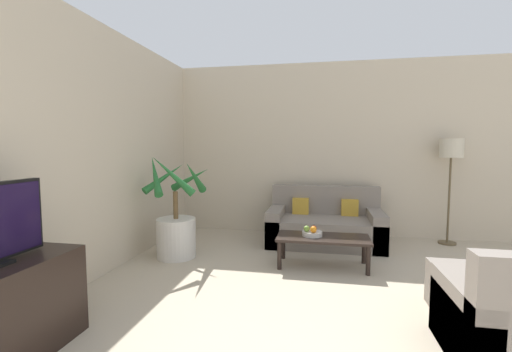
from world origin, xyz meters
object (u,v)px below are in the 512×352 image
sofa_loveseat (325,225)px  coffee_table (323,240)px  apple_green (307,229)px  orange_fruit (313,229)px  potted_palm (176,225)px  ottoman (474,291)px  apple_red (314,228)px  fruit_bowl (312,234)px  floor_lamp (451,155)px

sofa_loveseat → coffee_table: 0.98m
apple_green → orange_fruit: orange_fruit is taller
potted_palm → ottoman: 3.19m
sofa_loveseat → apple_green: size_ratio=22.43×
ottoman → orange_fruit: bearing=146.8°
apple_red → orange_fruit: orange_fruit is taller
orange_fruit → potted_palm: bearing=178.1°
sofa_loveseat → ottoman: sofa_loveseat is taller
sofa_loveseat → fruit_bowl: sofa_loveseat is taller
potted_palm → apple_green: (1.63, -0.02, 0.03)m
potted_palm → orange_fruit: (1.71, -0.06, 0.03)m
coffee_table → apple_green: 0.23m
fruit_bowl → ottoman: 1.66m
potted_palm → orange_fruit: bearing=-1.9°
floor_lamp → fruit_bowl: size_ratio=6.50×
floor_lamp → orange_fruit: floor_lamp is taller
ottoman → fruit_bowl: bearing=145.1°
potted_palm → apple_green: potted_palm is taller
apple_red → apple_green: (-0.08, -0.05, 0.00)m
floor_lamp → fruit_bowl: (-1.89, -1.28, -0.90)m
apple_red → orange_fruit: bearing=-91.7°
potted_palm → ottoman: size_ratio=2.07×
apple_red → ottoman: size_ratio=0.10×
sofa_loveseat → coffee_table: (-0.03, -0.98, 0.05)m
sofa_loveseat → fruit_bowl: 0.99m
coffee_table → fruit_bowl: size_ratio=4.56×
ottoman → apple_red: bearing=144.2°
coffee_table → fruit_bowl: fruit_bowl is taller
floor_lamp → apple_green: 2.50m
coffee_table → apple_green: bearing=-173.9°
floor_lamp → apple_red: bearing=-146.0°
apple_red → coffee_table: bearing=-16.4°
sofa_loveseat → apple_red: sofa_loveseat is taller
orange_fruit → floor_lamp: bearing=35.7°
apple_green → ottoman: (1.42, -0.91, -0.25)m
floor_lamp → orange_fruit: size_ratio=19.79×
sofa_loveseat → orange_fruit: 1.06m
coffee_table → orange_fruit: 0.19m
coffee_table → apple_red: bearing=163.6°
potted_palm → sofa_loveseat: size_ratio=0.82×
coffee_table → ottoman: bearing=-37.2°
floor_lamp → fruit_bowl: floor_lamp is taller
potted_palm → apple_green: bearing=-0.7°
coffee_table → ottoman: size_ratio=1.66×
sofa_loveseat → apple_green: sofa_loveseat is taller
sofa_loveseat → apple_green: (-0.22, -1.00, 0.18)m
apple_green → potted_palm: bearing=179.3°
apple_green → orange_fruit: 0.09m
sofa_loveseat → ottoman: (1.20, -1.91, -0.06)m
coffee_table → potted_palm: bearing=180.0°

